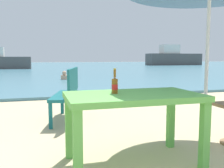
% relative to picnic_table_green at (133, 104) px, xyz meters
% --- Properties ---
extents(sea_water, '(120.00, 50.00, 0.08)m').
position_rel_picnic_table_green_xyz_m(sea_water, '(0.93, 29.42, -0.61)').
color(sea_water, teal).
rests_on(sea_water, ground_plane).
extents(picnic_table_green, '(1.40, 0.80, 0.76)m').
position_rel_picnic_table_green_xyz_m(picnic_table_green, '(0.00, 0.00, 0.00)').
color(picnic_table_green, '#60B24C').
rests_on(picnic_table_green, ground_plane).
extents(beer_bottle_amber, '(0.07, 0.07, 0.26)m').
position_rel_picnic_table_green_xyz_m(beer_bottle_amber, '(-0.18, 0.07, 0.20)').
color(beer_bottle_amber, brown).
rests_on(beer_bottle_amber, picnic_table_green).
extents(bench_teal_center, '(0.65, 1.25, 0.95)m').
position_rel_picnic_table_green_xyz_m(bench_teal_center, '(-0.46, 2.07, -0.11)').
color(bench_teal_center, '#196066').
rests_on(bench_teal_center, ground_plane).
extents(swimmer_person, '(0.34, 0.34, 0.41)m').
position_rel_picnic_table_green_xyz_m(swimmer_person, '(0.19, 9.86, -0.41)').
color(swimmer_person, tan).
rests_on(swimmer_person, sea_water).
extents(boat_barge, '(7.80, 2.13, 2.84)m').
position_rel_picnic_table_green_xyz_m(boat_barge, '(17.15, 29.07, 0.45)').
color(boat_barge, '#4C4C4C').
rests_on(boat_barge, sea_water).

